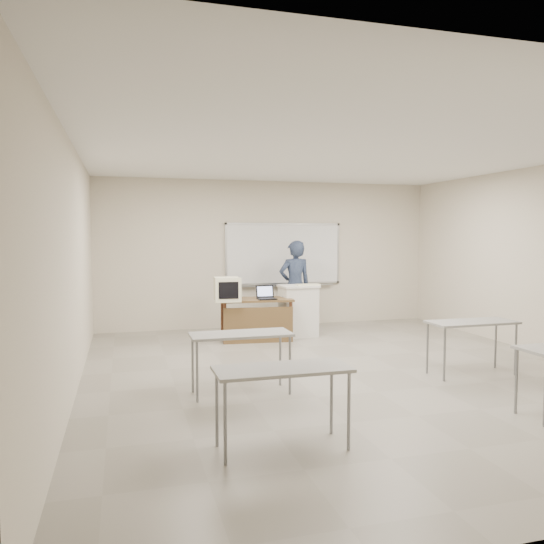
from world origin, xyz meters
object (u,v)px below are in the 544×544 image
object	(u,v)px
crt_monitor	(227,289)
laptop	(266,296)
podium	(298,311)
presenter	(295,286)
whiteboard	(284,255)
keyboard	(308,285)
mouse	(284,296)
instructor_desk	(257,312)

from	to	relation	value
crt_monitor	laptop	world-z (taller)	crt_monitor
podium	crt_monitor	xyz separation A→B (m)	(-1.39, -0.24, 0.47)
crt_monitor	presenter	distance (m)	1.70
podium	presenter	bearing A→B (deg)	74.68
whiteboard	laptop	distance (m)	1.82
keyboard	presenter	xyz separation A→B (m)	(-0.04, 0.67, -0.08)
keyboard	crt_monitor	bearing A→B (deg)	-174.83
crt_monitor	mouse	bearing A→B (deg)	13.68
keyboard	mouse	bearing A→B (deg)	173.81
presenter	laptop	bearing A→B (deg)	41.09
whiteboard	keyboard	xyz separation A→B (m)	(0.05, -1.37, -0.51)
instructor_desk	laptop	distance (m)	0.33
whiteboard	presenter	size ratio (longest dim) A/B	1.39
whiteboard	instructor_desk	size ratio (longest dim) A/B	1.92
instructor_desk	mouse	xyz separation A→B (m)	(0.55, 0.16, 0.25)
whiteboard	laptop	xyz separation A→B (m)	(-0.78, -1.49, -0.67)
crt_monitor	presenter	world-z (taller)	presenter
instructor_desk	crt_monitor	distance (m)	0.70
whiteboard	keyboard	world-z (taller)	whiteboard
crt_monitor	whiteboard	bearing A→B (deg)	49.72
podium	instructor_desk	bearing A→B (deg)	-168.84
whiteboard	podium	distance (m)	1.60
podium	crt_monitor	distance (m)	1.49
instructor_desk	laptop	bearing A→B (deg)	-0.03
whiteboard	instructor_desk	xyz separation A→B (m)	(-0.94, -1.48, -0.96)
whiteboard	podium	bearing A→B (deg)	-94.35
crt_monitor	mouse	size ratio (longest dim) A/B	5.40
mouse	keyboard	world-z (taller)	keyboard
mouse	laptop	bearing A→B (deg)	-141.26
laptop	keyboard	size ratio (longest dim) A/B	0.73
podium	presenter	distance (m)	0.70
podium	keyboard	size ratio (longest dim) A/B	2.16
podium	mouse	world-z (taller)	podium
instructor_desk	keyboard	size ratio (longest dim) A/B	2.90
presenter	instructor_desk	bearing A→B (deg)	35.48
keyboard	whiteboard	bearing A→B (deg)	92.97
podium	laptop	bearing A→B (deg)	-164.51
crt_monitor	podium	bearing A→B (deg)	14.47
whiteboard	crt_monitor	bearing A→B (deg)	-134.94
instructor_desk	podium	bearing A→B (deg)	20.62
podium	laptop	distance (m)	0.80
instructor_desk	laptop	size ratio (longest dim) A/B	3.98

